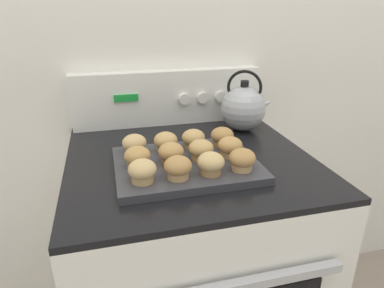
# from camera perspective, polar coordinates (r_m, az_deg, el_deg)

# --- Properties ---
(wall_back) EXTENTS (8.00, 0.05, 2.40)m
(wall_back) POSITION_cam_1_polar(r_m,az_deg,el_deg) (1.32, -4.66, 17.30)
(wall_back) COLOR white
(wall_back) RESTS_ON ground_plane
(stove_range) EXTENTS (0.72, 0.73, 0.88)m
(stove_range) POSITION_cam_1_polar(r_m,az_deg,el_deg) (1.29, -0.41, -20.24)
(stove_range) COLOR white
(stove_range) RESTS_ON ground_plane
(control_panel) EXTENTS (0.71, 0.07, 0.20)m
(control_panel) POSITION_cam_1_polar(r_m,az_deg,el_deg) (1.31, -3.86, 7.75)
(control_panel) COLOR white
(control_panel) RESTS_ON stove_range
(muffin_pan) EXTENTS (0.39, 0.30, 0.02)m
(muffin_pan) POSITION_cam_1_polar(r_m,az_deg,el_deg) (0.96, -0.98, -3.49)
(muffin_pan) COLOR #38383D
(muffin_pan) RESTS_ON stove_range
(muffin_r0_c0) EXTENTS (0.07, 0.07, 0.06)m
(muffin_r0_c0) POSITION_cam_1_polar(r_m,az_deg,el_deg) (0.85, -8.28, -4.49)
(muffin_r0_c0) COLOR tan
(muffin_r0_c0) RESTS_ON muffin_pan
(muffin_r0_c1) EXTENTS (0.07, 0.07, 0.06)m
(muffin_r0_c1) POSITION_cam_1_polar(r_m,az_deg,el_deg) (0.86, -2.36, -3.94)
(muffin_r0_c1) COLOR tan
(muffin_r0_c1) RESTS_ON muffin_pan
(muffin_r0_c2) EXTENTS (0.07, 0.07, 0.06)m
(muffin_r0_c2) POSITION_cam_1_polar(r_m,az_deg,el_deg) (0.88, 3.17, -3.27)
(muffin_r0_c2) COLOR #A37A4C
(muffin_r0_c2) RESTS_ON muffin_pan
(muffin_r0_c3) EXTENTS (0.07, 0.07, 0.06)m
(muffin_r0_c3) POSITION_cam_1_polar(r_m,az_deg,el_deg) (0.91, 8.38, -2.59)
(muffin_r0_c3) COLOR tan
(muffin_r0_c3) RESTS_ON muffin_pan
(muffin_r1_c0) EXTENTS (0.07, 0.07, 0.06)m
(muffin_r1_c0) POSITION_cam_1_polar(r_m,az_deg,el_deg) (0.92, -9.08, -2.19)
(muffin_r1_c0) COLOR tan
(muffin_r1_c0) RESTS_ON muffin_pan
(muffin_r1_c1) EXTENTS (0.07, 0.07, 0.06)m
(muffin_r1_c1) POSITION_cam_1_polar(r_m,az_deg,el_deg) (0.94, -3.50, -1.52)
(muffin_r1_c1) COLOR olive
(muffin_r1_c1) RESTS_ON muffin_pan
(muffin_r1_c2) EXTENTS (0.07, 0.07, 0.06)m
(muffin_r1_c2) POSITION_cam_1_polar(r_m,az_deg,el_deg) (0.96, 1.53, -0.99)
(muffin_r1_c2) COLOR tan
(muffin_r1_c2) RESTS_ON muffin_pan
(muffin_r1_c3) EXTENTS (0.07, 0.07, 0.06)m
(muffin_r1_c3) POSITION_cam_1_polar(r_m,az_deg,el_deg) (0.98, 6.37, -0.48)
(muffin_r1_c3) COLOR tan
(muffin_r1_c3) RESTS_ON muffin_pan
(muffin_r2_c0) EXTENTS (0.07, 0.07, 0.06)m
(muffin_r2_c0) POSITION_cam_1_polar(r_m,az_deg,el_deg) (1.01, -9.57, -0.05)
(muffin_r2_c0) COLOR #A37A4C
(muffin_r2_c0) RESTS_ON muffin_pan
(muffin_r2_c1) EXTENTS (0.07, 0.07, 0.06)m
(muffin_r2_c1) POSITION_cam_1_polar(r_m,az_deg,el_deg) (1.01, -4.40, 0.36)
(muffin_r2_c1) COLOR tan
(muffin_r2_c1) RESTS_ON muffin_pan
(muffin_r2_c2) EXTENTS (0.07, 0.07, 0.06)m
(muffin_r2_c2) POSITION_cam_1_polar(r_m,az_deg,el_deg) (1.03, 0.25, 0.85)
(muffin_r2_c2) COLOR tan
(muffin_r2_c2) RESTS_ON muffin_pan
(muffin_r2_c3) EXTENTS (0.07, 0.07, 0.06)m
(muffin_r2_c3) POSITION_cam_1_polar(r_m,az_deg,el_deg) (1.06, 5.05, 1.23)
(muffin_r2_c3) COLOR tan
(muffin_r2_c3) RESTS_ON muffin_pan
(tea_kettle) EXTENTS (0.19, 0.16, 0.22)m
(tea_kettle) POSITION_cam_1_polar(r_m,az_deg,el_deg) (1.25, 8.60, 6.01)
(tea_kettle) COLOR #ADAFB5
(tea_kettle) RESTS_ON stove_range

